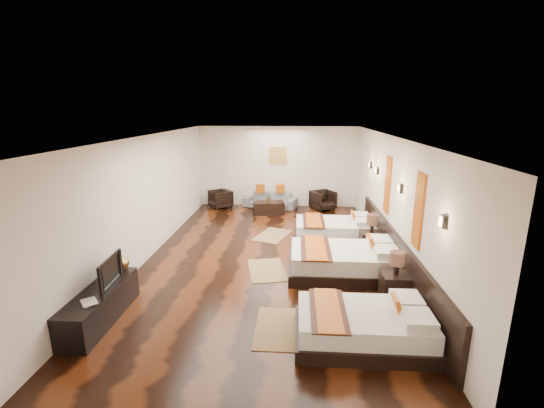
# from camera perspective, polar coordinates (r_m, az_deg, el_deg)

# --- Properties ---
(floor) EXTENTS (5.50, 9.50, 0.01)m
(floor) POSITION_cam_1_polar(r_m,az_deg,el_deg) (8.76, -0.72, -8.12)
(floor) COLOR black
(floor) RESTS_ON ground
(ceiling) EXTENTS (5.50, 9.50, 0.01)m
(ceiling) POSITION_cam_1_polar(r_m,az_deg,el_deg) (8.10, -0.78, 10.47)
(ceiling) COLOR white
(ceiling) RESTS_ON floor
(back_wall) EXTENTS (5.50, 0.01, 2.80)m
(back_wall) POSITION_cam_1_polar(r_m,az_deg,el_deg) (12.97, 0.93, 5.78)
(back_wall) COLOR silver
(back_wall) RESTS_ON floor
(left_wall) EXTENTS (0.01, 9.50, 2.80)m
(left_wall) POSITION_cam_1_polar(r_m,az_deg,el_deg) (8.96, -18.56, 1.05)
(left_wall) COLOR silver
(left_wall) RESTS_ON floor
(right_wall) EXTENTS (0.01, 9.50, 2.80)m
(right_wall) POSITION_cam_1_polar(r_m,az_deg,el_deg) (8.56, 17.94, 0.48)
(right_wall) COLOR silver
(right_wall) RESTS_ON floor
(headboard_panel) EXTENTS (0.08, 6.60, 0.90)m
(headboard_panel) POSITION_cam_1_polar(r_m,az_deg,el_deg) (8.09, 18.47, -7.44)
(headboard_panel) COLOR black
(headboard_panel) RESTS_ON floor
(bed_near) EXTENTS (1.99, 1.25, 0.76)m
(bed_near) POSITION_cam_1_polar(r_m,az_deg,el_deg) (5.89, 14.15, -17.85)
(bed_near) COLOR black
(bed_near) RESTS_ON floor
(bed_mid) EXTENTS (2.29, 1.44, 0.87)m
(bed_mid) POSITION_cam_1_polar(r_m,az_deg,el_deg) (7.89, 11.30, -8.68)
(bed_mid) COLOR black
(bed_mid) RESTS_ON floor
(bed_far) EXTENTS (2.09, 1.31, 0.80)m
(bed_far) POSITION_cam_1_polar(r_m,az_deg,el_deg) (9.87, 9.75, -4.00)
(bed_far) COLOR black
(bed_far) RESTS_ON floor
(nightstand_a) EXTENTS (0.48, 0.48, 0.95)m
(nightstand_a) POSITION_cam_1_polar(r_m,az_deg,el_deg) (7.08, 18.51, -11.70)
(nightstand_a) COLOR black
(nightstand_a) RESTS_ON floor
(nightstand_b) EXTENTS (0.50, 0.50, 0.98)m
(nightstand_b) POSITION_cam_1_polar(r_m,az_deg,el_deg) (9.08, 15.08, -5.47)
(nightstand_b) COLOR black
(nightstand_b) RESTS_ON floor
(jute_mat_near) EXTENTS (0.75, 1.20, 0.01)m
(jute_mat_near) POSITION_cam_1_polar(r_m,az_deg,el_deg) (6.16, 1.12, -18.63)
(jute_mat_near) COLOR olive
(jute_mat_near) RESTS_ON floor
(jute_mat_mid) EXTENTS (0.98, 1.33, 0.01)m
(jute_mat_mid) POSITION_cam_1_polar(r_m,az_deg,el_deg) (8.05, -0.77, -10.19)
(jute_mat_mid) COLOR olive
(jute_mat_mid) RESTS_ON floor
(jute_mat_far) EXTENTS (1.12, 1.39, 0.01)m
(jute_mat_far) POSITION_cam_1_polar(r_m,az_deg,el_deg) (10.14, 0.10, -4.86)
(jute_mat_far) COLOR olive
(jute_mat_far) RESTS_ON floor
(tv_console) EXTENTS (0.50, 1.80, 0.55)m
(tv_console) POSITION_cam_1_polar(r_m,az_deg,el_deg) (6.81, -25.05, -14.03)
(tv_console) COLOR black
(tv_console) RESTS_ON floor
(tv) EXTENTS (0.16, 0.84, 0.48)m
(tv) POSITION_cam_1_polar(r_m,az_deg,el_deg) (6.72, -24.37, -9.47)
(tv) COLOR black
(tv) RESTS_ON tv_console
(book) EXTENTS (0.33, 0.34, 0.03)m
(book) POSITION_cam_1_polar(r_m,az_deg,el_deg) (6.32, -27.42, -13.64)
(book) COLOR black
(book) RESTS_ON tv_console
(figurine) EXTENTS (0.38, 0.38, 0.34)m
(figurine) POSITION_cam_1_polar(r_m,az_deg,el_deg) (7.23, -22.57, -8.17)
(figurine) COLOR brown
(figurine) RESTS_ON tv_console
(sofa) EXTENTS (1.95, 1.18, 0.53)m
(sofa) POSITION_cam_1_polar(r_m,az_deg,el_deg) (12.92, -0.25, 0.62)
(sofa) COLOR slate
(sofa) RESTS_ON floor
(armchair_left) EXTENTS (0.96, 0.95, 0.63)m
(armchair_left) POSITION_cam_1_polar(r_m,az_deg,el_deg) (13.00, -8.01, 0.78)
(armchair_left) COLOR black
(armchair_left) RESTS_ON floor
(armchair_right) EXTENTS (0.98, 0.99, 0.66)m
(armchair_right) POSITION_cam_1_polar(r_m,az_deg,el_deg) (12.76, 7.90, 0.60)
(armchair_right) COLOR black
(armchair_right) RESTS_ON floor
(coffee_table) EXTENTS (1.08, 0.69, 0.40)m
(coffee_table) POSITION_cam_1_polar(r_m,az_deg,el_deg) (12.16, -0.52, -0.59)
(coffee_table) COLOR black
(coffee_table) RESTS_ON floor
(table_plant) EXTENTS (0.29, 0.26, 0.28)m
(table_plant) POSITION_cam_1_polar(r_m,az_deg,el_deg) (12.06, -0.49, 0.95)
(table_plant) COLOR #27531B
(table_plant) RESTS_ON coffee_table
(orange_panel_a) EXTENTS (0.04, 0.40, 1.30)m
(orange_panel_a) POSITION_cam_1_polar(r_m,az_deg,el_deg) (6.71, 21.77, -0.97)
(orange_panel_a) COLOR #D86014
(orange_panel_a) RESTS_ON right_wall
(orange_panel_b) EXTENTS (0.04, 0.40, 1.30)m
(orange_panel_b) POSITION_cam_1_polar(r_m,az_deg,el_deg) (8.77, 17.50, 2.86)
(orange_panel_b) COLOR #D86014
(orange_panel_b) RESTS_ON right_wall
(sconce_near) EXTENTS (0.07, 0.12, 0.18)m
(sconce_near) POSITION_cam_1_polar(r_m,az_deg,el_deg) (5.67, 24.96, -2.46)
(sconce_near) COLOR black
(sconce_near) RESTS_ON right_wall
(sconce_mid) EXTENTS (0.07, 0.12, 0.18)m
(sconce_mid) POSITION_cam_1_polar(r_m,az_deg,el_deg) (7.69, 19.26, 2.29)
(sconce_mid) COLOR black
(sconce_mid) RESTS_ON right_wall
(sconce_far) EXTENTS (0.07, 0.12, 0.18)m
(sconce_far) POSITION_cam_1_polar(r_m,az_deg,el_deg) (9.80, 15.96, 5.03)
(sconce_far) COLOR black
(sconce_far) RESTS_ON right_wall
(sconce_lounge) EXTENTS (0.07, 0.12, 0.18)m
(sconce_lounge) POSITION_cam_1_polar(r_m,az_deg,el_deg) (10.67, 14.98, 5.83)
(sconce_lounge) COLOR black
(sconce_lounge) RESTS_ON right_wall
(gold_artwork) EXTENTS (0.60, 0.04, 0.60)m
(gold_artwork) POSITION_cam_1_polar(r_m,az_deg,el_deg) (12.90, 0.93, 7.52)
(gold_artwork) COLOR #AD873F
(gold_artwork) RESTS_ON back_wall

